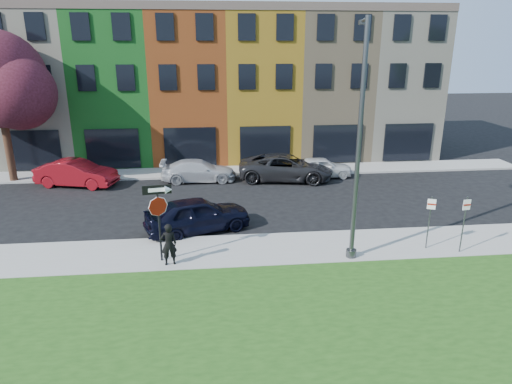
{
  "coord_description": "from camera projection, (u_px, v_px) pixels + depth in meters",
  "views": [
    {
      "loc": [
        -3.69,
        -13.79,
        8.09
      ],
      "look_at": [
        -1.86,
        4.0,
        2.22
      ],
      "focal_mm": 32.0,
      "sensor_mm": 36.0,
      "label": 1
    }
  ],
  "objects": [
    {
      "name": "ground",
      "position": [
        321.0,
        286.0,
        15.91
      ],
      "size": [
        120.0,
        120.0,
        0.0
      ],
      "primitive_type": "plane",
      "color": "black",
      "rests_on": "ground"
    },
    {
      "name": "sidewalk_near",
      "position": [
        351.0,
        246.0,
        18.92
      ],
      "size": [
        40.0,
        3.0,
        0.12
      ],
      "primitive_type": "cube",
      "color": "gray",
      "rests_on": "ground"
    },
    {
      "name": "sidewalk_far",
      "position": [
        222.0,
        172.0,
        29.78
      ],
      "size": [
        40.0,
        2.4,
        0.12
      ],
      "primitive_type": "cube",
      "color": "gray",
      "rests_on": "ground"
    },
    {
      "name": "rowhouse_block",
      "position": [
        224.0,
        86.0,
        34.14
      ],
      "size": [
        30.0,
        10.12,
        10.0
      ],
      "color": "#BFB89F",
      "rests_on": "ground"
    },
    {
      "name": "stop_sign",
      "position": [
        158.0,
        208.0,
        16.86
      ],
      "size": [
        1.04,
        0.19,
        3.03
      ],
      "rotation": [
        0.0,
        0.0,
        0.14
      ],
      "color": "black",
      "rests_on": "sidewalk_near"
    },
    {
      "name": "man",
      "position": [
        169.0,
        244.0,
        16.97
      ],
      "size": [
        0.74,
        0.6,
        1.64
      ],
      "primitive_type": "imported",
      "rotation": [
        0.0,
        0.0,
        3.32
      ],
      "color": "black",
      "rests_on": "sidewalk_near"
    },
    {
      "name": "sedan_near",
      "position": [
        198.0,
        214.0,
        20.32
      ],
      "size": [
        4.74,
        5.82,
        1.59
      ],
      "primitive_type": "imported",
      "rotation": [
        0.0,
        0.0,
        1.9
      ],
      "color": "black",
      "rests_on": "ground"
    },
    {
      "name": "parked_car_red",
      "position": [
        76.0,
        173.0,
        26.81
      ],
      "size": [
        3.97,
        5.51,
        1.55
      ],
      "primitive_type": "imported",
      "rotation": [
        0.0,
        0.0,
        1.31
      ],
      "color": "maroon",
      "rests_on": "ground"
    },
    {
      "name": "parked_car_silver",
      "position": [
        199.0,
        171.0,
        27.8
      ],
      "size": [
        1.92,
        4.56,
        1.31
      ],
      "primitive_type": "imported",
      "rotation": [
        0.0,
        0.0,
        1.56
      ],
      "color": "#B3B3B8",
      "rests_on": "ground"
    },
    {
      "name": "parked_car_dark",
      "position": [
        286.0,
        167.0,
        27.98
      ],
      "size": [
        4.5,
        6.57,
        1.59
      ],
      "primitive_type": "imported",
      "rotation": [
        0.0,
        0.0,
        1.41
      ],
      "color": "black",
      "rests_on": "ground"
    },
    {
      "name": "parked_car_white",
      "position": [
        322.0,
        167.0,
        28.62
      ],
      "size": [
        1.58,
        3.8,
        1.29
      ],
      "primitive_type": "imported",
      "rotation": [
        0.0,
        0.0,
        1.58
      ],
      "color": "silver",
      "rests_on": "ground"
    },
    {
      "name": "street_lamp",
      "position": [
        358.0,
        144.0,
        16.63
      ],
      "size": [
        0.88,
        2.54,
        8.84
      ],
      "rotation": [
        0.0,
        0.0,
        -0.24
      ],
      "color": "#414345",
      "rests_on": "sidewalk_near"
    },
    {
      "name": "parking_sign_a",
      "position": [
        430.0,
        216.0,
        18.16
      ],
      "size": [
        0.3,
        0.16,
        2.21
      ],
      "rotation": [
        0.0,
        0.0,
        -0.4
      ],
      "color": "#414345",
      "rests_on": "sidewalk_near"
    },
    {
      "name": "parking_sign_b",
      "position": [
        465.0,
        218.0,
        17.81
      ],
      "size": [
        0.32,
        0.1,
        2.33
      ],
      "rotation": [
        0.0,
        0.0,
        0.11
      ],
      "color": "#414345",
      "rests_on": "sidewalk_near"
    }
  ]
}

